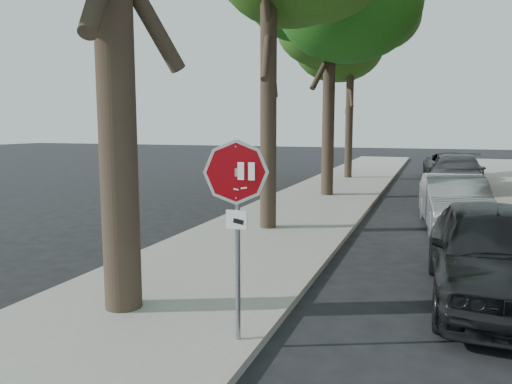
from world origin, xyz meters
TOP-DOWN VIEW (x-y plane):
  - ground at (0.00, 0.00)m, footprint 120.00×120.00m
  - sidewalk_left at (-2.50, 12.00)m, footprint 4.00×55.00m
  - curb_left at (-0.45, 12.00)m, footprint 0.12×55.00m
  - curb_right at (3.95, 12.00)m, footprint 0.12×55.00m
  - stop_sign at (-0.70, -0.03)m, footprint 0.76×0.34m
  - tree_far at (-2.72, 21.11)m, footprint 5.29×4.91m
  - car_a at (2.60, 3.02)m, footprint 2.09×4.92m
  - car_b at (2.22, 9.13)m, footprint 2.06×4.70m
  - car_c at (2.60, 17.66)m, footprint 2.62×5.70m
  - car_d at (2.48, 23.31)m, footprint 2.99×5.39m

SIDE VIEW (x-z plane):
  - ground at x=0.00m, z-range 0.00..0.00m
  - sidewalk_left at x=-2.50m, z-range 0.00..0.12m
  - curb_left at x=-0.45m, z-range 0.00..0.13m
  - curb_right at x=3.95m, z-range 0.00..0.13m
  - car_d at x=2.48m, z-range 0.00..1.43m
  - car_b at x=2.22m, z-range 0.00..1.50m
  - car_c at x=2.60m, z-range 0.00..1.62m
  - car_a at x=2.60m, z-range 0.00..1.66m
  - stop_sign at x=-0.70m, z-range 0.64..3.25m
  - tree_far at x=-2.72m, z-range 2.55..11.88m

